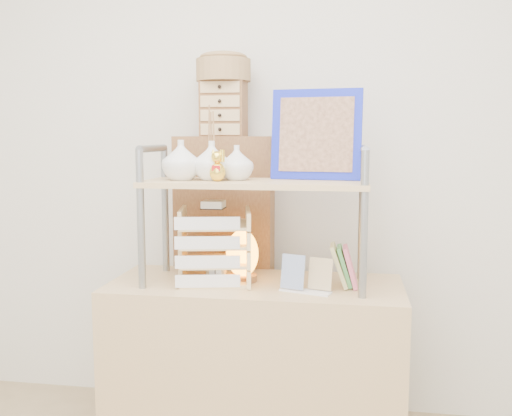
{
  "coord_description": "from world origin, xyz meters",
  "views": [
    {
      "loc": [
        0.37,
        -1.06,
        1.35
      ],
      "look_at": [
        0.0,
        1.2,
        1.06
      ],
      "focal_mm": 40.0,
      "sensor_mm": 36.0,
      "label": 1
    }
  ],
  "objects_px": {
    "desk": "(255,370)",
    "cabinet": "(226,277)",
    "salt_lamp": "(242,255)",
    "letter_tray": "(214,250)"
  },
  "relations": [
    {
      "from": "cabinet",
      "to": "desk",
      "type": "bearing_deg",
      "value": -63.55
    },
    {
      "from": "desk",
      "to": "letter_tray",
      "type": "xyz_separation_m",
      "value": [
        -0.17,
        -0.01,
        0.51
      ]
    },
    {
      "from": "desk",
      "to": "cabinet",
      "type": "relative_size",
      "value": 0.89
    },
    {
      "from": "cabinet",
      "to": "salt_lamp",
      "type": "distance_m",
      "value": 0.42
    },
    {
      "from": "cabinet",
      "to": "salt_lamp",
      "type": "xyz_separation_m",
      "value": [
        0.15,
        -0.35,
        0.19
      ]
    },
    {
      "from": "salt_lamp",
      "to": "desk",
      "type": "bearing_deg",
      "value": -22.21
    },
    {
      "from": "desk",
      "to": "cabinet",
      "type": "distance_m",
      "value": 0.52
    },
    {
      "from": "cabinet",
      "to": "letter_tray",
      "type": "relative_size",
      "value": 3.98
    },
    {
      "from": "desk",
      "to": "salt_lamp",
      "type": "bearing_deg",
      "value": 157.79
    },
    {
      "from": "letter_tray",
      "to": "salt_lamp",
      "type": "bearing_deg",
      "value": 17.37
    }
  ]
}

